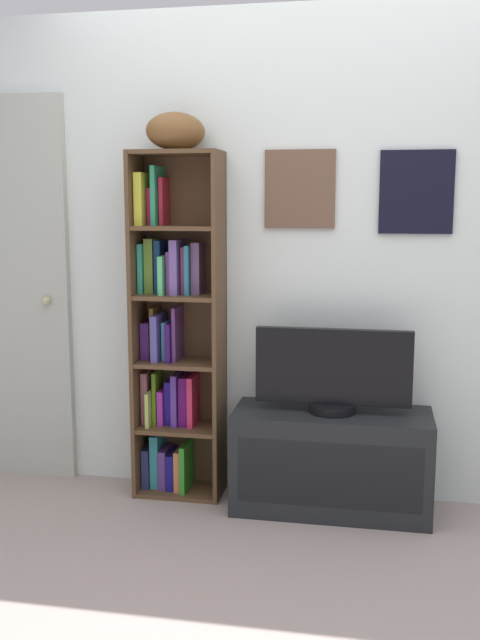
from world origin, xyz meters
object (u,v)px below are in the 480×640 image
Objects in this scene: bookshelf at (173,337)px; football at (176,131)px; television at (333,372)px; tv_stand at (331,461)px.

football reaches higher than bookshelf.
bookshelf is 0.98m from football.
football reaches higher than television.
football is at bearing -40.22° from bookshelf.
tv_stand is 0.43m from television.
tv_stand is 1.28× the size of television.
bookshelf is at bearing 173.17° from television.
television is (0.79, -0.09, -0.12)m from bookshelf.
television is at bearing -4.94° from football.
bookshelf is 5.91× the size of football.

